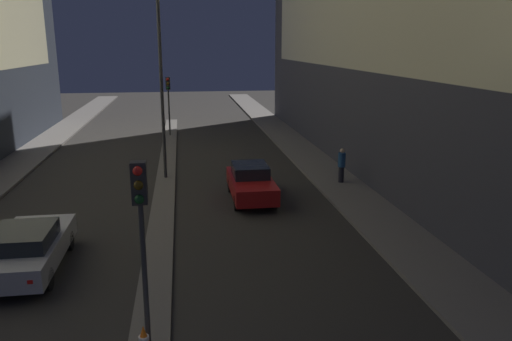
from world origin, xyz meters
name	(u,v)px	position (x,y,z in m)	size (l,w,h in m)	color
median_strip	(166,173)	(0.00, 19.84, 0.05)	(0.95, 37.67, 0.10)	#66605B
traffic_light_near	(141,213)	(0.00, 4.32, 3.20)	(0.32, 0.42, 4.21)	#383838
traffic_light_mid	(168,93)	(0.00, 30.87, 3.20)	(0.32, 0.42, 4.21)	#383838
street_lamp	(160,47)	(0.00, 18.88, 6.51)	(0.54, 0.54, 9.50)	#383838
traffic_cone_far	(144,340)	(-0.06, 3.94, 0.44)	(0.49, 0.49, 0.69)	black
car_left_lane	(27,248)	(-3.79, 8.84, 0.74)	(1.94, 4.52, 1.43)	#B2B2B7
car_right_lane	(251,182)	(3.79, 14.90, 0.77)	(1.76, 4.28, 1.52)	maroon
pedestrian_on_right_sidewalk	(342,164)	(8.44, 16.61, 1.00)	(0.36, 0.36, 1.66)	black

